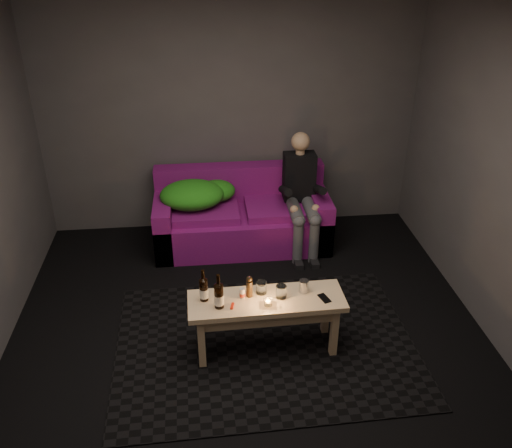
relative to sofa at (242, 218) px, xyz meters
The scene contains 17 objects.
floor 1.84m from the sofa, 92.34° to the right, with size 4.50×4.50×0.00m, color black.
room 1.91m from the sofa, 93.16° to the right, with size 4.50×4.50×4.50m.
rug 1.73m from the sofa, 88.22° to the right, with size 2.44×1.77×0.01m, color black.
sofa is the anchor object (origin of this frame).
green_blanket 0.56m from the sofa, behind, with size 0.80×0.55×0.27m.
person 0.72m from the sofa, 13.69° to the right, with size 0.33×0.76×1.22m.
coffee_table 1.76m from the sofa, 88.27° to the right, with size 1.23×0.41×0.50m.
beer_bottle_a 1.79m from the sofa, 104.03° to the right, with size 0.07×0.07×0.27m.
beer_bottle_b 1.87m from the sofa, 99.89° to the right, with size 0.07×0.07×0.29m.
salt_shaker 1.75m from the sofa, 94.41° to the right, with size 0.04×0.04×0.09m, color silver.
pepper_mill 1.73m from the sofa, 92.56° to the right, with size 0.05×0.05×0.14m, color black.
tumbler_back 1.69m from the sofa, 89.30° to the right, with size 0.09×0.09×0.10m, color white.
tealight 1.85m from the sofa, 88.27° to the right, with size 0.06×0.06×0.05m.
tumbler_front 1.77m from the sofa, 84.51° to the right, with size 0.08×0.08×0.11m, color white.
steel_cup 1.75m from the sofa, 78.10° to the right, with size 0.08×0.08×0.10m, color #BABBC1.
smartphone 1.88m from the sofa, 74.48° to the right, with size 0.06×0.12×0.01m, color black.
red_lighter 1.85m from the sofa, 96.83° to the right, with size 0.02×0.08×0.01m, color red.
Camera 1 is at (-0.31, -3.31, 3.03)m, focal length 38.00 mm.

